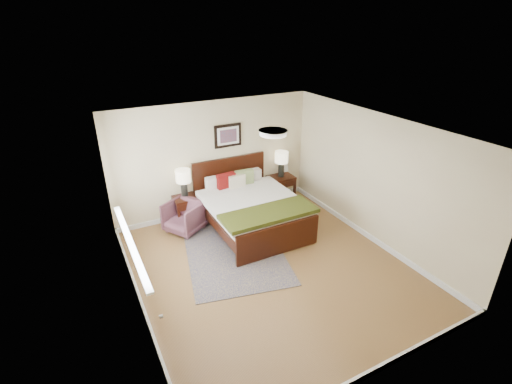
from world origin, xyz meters
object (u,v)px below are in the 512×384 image
(nightstand_right, at_px, (281,185))
(lamp_left, at_px, (183,179))
(lamp_right, at_px, (281,160))
(armchair, at_px, (184,217))
(rug_persian, at_px, (234,252))
(bed, at_px, (251,204))
(nightstand_left, at_px, (186,203))

(nightstand_right, height_order, lamp_left, lamp_left)
(lamp_right, relative_size, armchair, 0.86)
(nightstand_right, distance_m, lamp_left, 2.44)
(rug_persian, bearing_deg, lamp_right, 51.14)
(bed, height_order, nightstand_right, bed)
(bed, relative_size, lamp_left, 3.67)
(bed, bearing_deg, nightstand_left, 142.61)
(nightstand_right, relative_size, lamp_right, 0.99)
(nightstand_left, distance_m, rug_persian, 1.65)
(rug_persian, bearing_deg, nightstand_right, 50.88)
(bed, height_order, nightstand_left, bed)
(nightstand_left, height_order, armchair, armchair)
(bed, bearing_deg, rug_persian, -135.82)
(nightstand_left, bearing_deg, bed, -37.39)
(bed, distance_m, lamp_left, 1.49)
(nightstand_right, bearing_deg, nightstand_left, -179.85)
(nightstand_right, bearing_deg, lamp_left, 179.65)
(bed, height_order, armchair, bed)
(nightstand_right, distance_m, lamp_right, 0.65)
(lamp_left, relative_size, armchair, 0.86)
(bed, height_order, rug_persian, bed)
(lamp_left, xyz_separation_m, armchair, (-0.15, -0.34, -0.69))
(nightstand_left, relative_size, lamp_right, 0.96)
(bed, xyz_separation_m, rug_persian, (-0.70, -0.68, -0.55))
(bed, xyz_separation_m, lamp_right, (1.25, 0.87, 0.47))
(lamp_left, bearing_deg, lamp_right, 0.00)
(lamp_left, distance_m, armchair, 0.78)
(lamp_right, bearing_deg, bed, -144.99)
(nightstand_right, bearing_deg, armchair, -172.64)
(lamp_left, bearing_deg, nightstand_right, -0.35)
(nightstand_right, relative_size, lamp_left, 0.99)
(nightstand_left, bearing_deg, armchair, -114.99)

